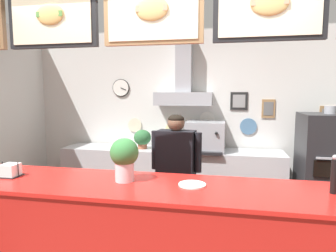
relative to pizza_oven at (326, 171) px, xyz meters
The scene contains 12 objects.
back_wall_assembly 2.07m from the pizza_oven, 165.16° to the left, with size 5.20×2.49×2.74m.
service_counter 2.71m from the pizza_oven, 133.85° to the right, with size 4.48×0.70×1.07m.
back_prep_counter 2.15m from the pizza_oven, behind, with size 3.32×0.57×0.91m.
pizza_oven is the anchor object (origin of this frame).
shop_worker 2.02m from the pizza_oven, 154.93° to the right, with size 0.58×0.26×1.53m.
espresso_machine 1.64m from the pizza_oven, behind, with size 0.56×0.56×0.43m.
potted_sage 2.57m from the pizza_oven, behind, with size 0.26×0.26×0.29m.
potted_thyme 1.94m from the pizza_oven, behind, with size 0.23×0.23×0.25m.
napkin_holder 3.63m from the pizza_oven, 147.08° to the right, with size 0.15×0.15×0.12m.
basil_vase 2.84m from the pizza_oven, 137.44° to the right, with size 0.22×0.22×0.34m.
condiment_plate 2.46m from the pizza_oven, 128.71° to the right, with size 0.21×0.21×0.01m.
pepper_grinder 2.02m from the pizza_oven, 106.07° to the right, with size 0.04×0.04×0.27m.
Camera 1 is at (0.59, -2.46, 1.77)m, focal length 31.71 mm.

